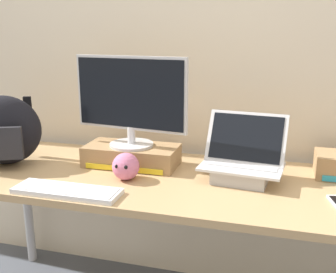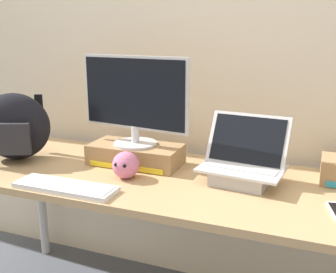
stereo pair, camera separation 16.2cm
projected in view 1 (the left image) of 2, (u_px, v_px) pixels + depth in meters
name	position (u px, v px, depth m)	size (l,w,h in m)	color
back_wall	(192.00, 40.00, 1.99)	(7.00, 0.10, 2.60)	beige
desk	(168.00, 191.00, 1.73)	(2.00, 0.71, 0.73)	tan
toner_box_yellow	(132.00, 155.00, 1.85)	(0.43, 0.21, 0.09)	#9E7A51
desktop_monitor	(130.00, 100.00, 1.79)	(0.54, 0.20, 0.41)	silver
open_laptop	(242.00, 166.00, 1.67)	(0.36, 0.27, 0.27)	#ADADB2
external_keyboard	(67.00, 191.00, 1.53)	(0.42, 0.13, 0.02)	white
messenger_backpack	(4.00, 131.00, 1.84)	(0.39, 0.31, 0.33)	black
plush_toy	(126.00, 166.00, 1.67)	(0.12, 0.12, 0.12)	#CC7099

